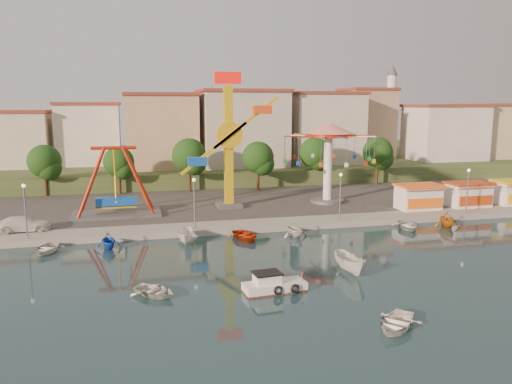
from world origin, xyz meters
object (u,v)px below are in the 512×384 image
object	(u,v)px
cabin_motorboat	(273,286)
van	(23,224)
kamikaze_tower	(232,145)
skiff	(350,264)
rowboat_a	(155,291)
pirate_ship_ride	(115,183)
wave_swinger	(328,144)

from	to	relation	value
cabin_motorboat	van	size ratio (longest dim) A/B	0.88
kamikaze_tower	skiff	xyz separation A→B (m)	(4.59, -24.84, -7.61)
skiff	van	world-z (taller)	van
cabin_motorboat	skiff	world-z (taller)	skiff
rowboat_a	pirate_ship_ride	bearing A→B (deg)	52.92
wave_swinger	skiff	world-z (taller)	wave_swinger
pirate_ship_ride	wave_swinger	bearing A→B (deg)	3.20
cabin_motorboat	skiff	xyz separation A→B (m)	(6.99, 2.37, 0.38)
kamikaze_tower	cabin_motorboat	world-z (taller)	kamikaze_tower
pirate_ship_ride	skiff	size ratio (longest dim) A/B	2.42
wave_swinger	skiff	size ratio (longest dim) A/B	2.81
pirate_ship_ride	skiff	xyz separation A→B (m)	(18.50, -23.64, -3.60)
cabin_motorboat	van	world-z (taller)	van
pirate_ship_ride	kamikaze_tower	xyz separation A→B (m)	(13.91, 1.20, 4.01)
cabin_motorboat	rowboat_a	world-z (taller)	cabin_motorboat
pirate_ship_ride	kamikaze_tower	bearing A→B (deg)	4.92
cabin_motorboat	pirate_ship_ride	bearing A→B (deg)	108.20
pirate_ship_ride	wave_swinger	distance (m)	26.87
kamikaze_tower	cabin_motorboat	xyz separation A→B (m)	(-2.39, -27.21, -7.98)
van	rowboat_a	bearing A→B (deg)	-153.34
van	skiff	bearing A→B (deg)	-129.16
skiff	wave_swinger	bearing A→B (deg)	69.22
kamikaze_tower	cabin_motorboat	size ratio (longest dim) A/B	3.57
cabin_motorboat	rowboat_a	xyz separation A→B (m)	(-8.26, 1.22, -0.07)
pirate_ship_ride	cabin_motorboat	size ratio (longest dim) A/B	2.16
pirate_ship_ride	van	world-z (taller)	pirate_ship_ride
wave_swinger	rowboat_a	xyz separation A→B (m)	(-23.30, -26.27, -7.84)
pirate_ship_ride	van	distance (m)	10.99
kamikaze_tower	skiff	size ratio (longest dim) A/B	4.00
cabin_motorboat	kamikaze_tower	bearing A→B (deg)	79.29
wave_swinger	van	distance (m)	36.87
skiff	rowboat_a	bearing A→B (deg)	-178.70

